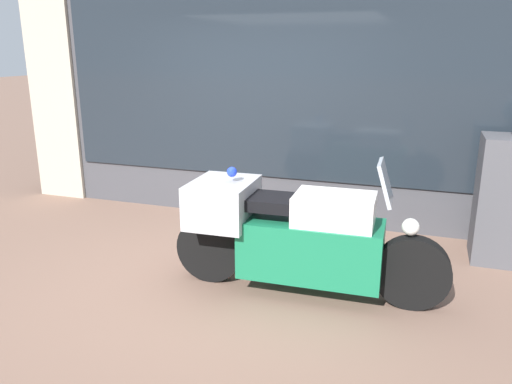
# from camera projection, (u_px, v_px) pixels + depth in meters

# --- Properties ---
(ground_plane) EXTENTS (60.00, 60.00, 0.00)m
(ground_plane) POSITION_uv_depth(u_px,v_px,m) (199.00, 274.00, 4.77)
(ground_plane) COLOR #7A5B4C
(shop_building) EXTENTS (6.81, 0.55, 3.61)m
(shop_building) POSITION_uv_depth(u_px,v_px,m) (237.00, 71.00, 6.20)
(shop_building) COLOR #424247
(shop_building) RESTS_ON ground
(window_display) EXTENTS (5.62, 0.30, 1.87)m
(window_display) POSITION_uv_depth(u_px,v_px,m) (287.00, 180.00, 6.40)
(window_display) COLOR slate
(window_display) RESTS_ON ground
(paramedic_motorcycle) EXTENTS (2.40, 0.69, 1.23)m
(paramedic_motorcycle) POSITION_uv_depth(u_px,v_px,m) (290.00, 232.00, 4.31)
(paramedic_motorcycle) COLOR black
(paramedic_motorcycle) RESTS_ON ground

